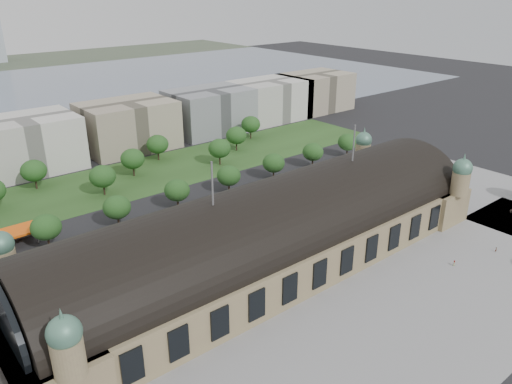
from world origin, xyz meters
TOP-DOWN VIEW (x-y plane):
  - ground at (0.00, 0.00)m, footprint 900.00×900.00m
  - station at (0.00, 0.00)m, footprint 150.00×48.40m
  - plaza_south at (10.00, -44.00)m, footprint 190.00×48.00m
  - plaza_east at (103.00, 0.00)m, footprint 56.00×100.00m
  - road_slab at (-20.00, 38.00)m, footprint 260.00×26.00m
  - grass_belt at (-15.00, 93.00)m, footprint 300.00×45.00m
  - petrol_station at (-53.91, 65.28)m, footprint 14.00×13.00m
  - lake at (0.00, 298.00)m, footprint 700.00×320.00m
  - office_3 at (-30.00, 133.00)m, footprint 45.00×32.00m
  - office_4 at (20.00, 133.00)m, footprint 45.00×32.00m
  - office_5 at (70.00, 133.00)m, footprint 45.00×32.00m
  - office_6 at (115.00, 133.00)m, footprint 45.00×32.00m
  - office_7 at (155.00, 133.00)m, footprint 45.00×32.00m
  - tree_row_3 at (-48.00, 53.00)m, footprint 9.60×9.60m
  - tree_row_4 at (-24.00, 53.00)m, footprint 9.60×9.60m
  - tree_row_5 at (0.00, 53.00)m, footprint 9.60×9.60m
  - tree_row_6 at (24.00, 53.00)m, footprint 9.60×9.60m
  - tree_row_7 at (48.00, 53.00)m, footprint 9.60×9.60m
  - tree_row_8 at (72.00, 53.00)m, footprint 9.60×9.60m
  - tree_row_9 at (96.00, 53.00)m, footprint 9.60×9.60m
  - tree_belt_5 at (-35.00, 107.00)m, footprint 10.40×10.40m
  - tree_belt_6 at (-16.00, 83.00)m, footprint 10.40×10.40m
  - tree_belt_7 at (3.00, 95.00)m, footprint 10.40×10.40m
  - tree_belt_8 at (22.00, 107.00)m, footprint 10.40×10.40m
  - tree_belt_9 at (41.00, 83.00)m, footprint 10.40×10.40m
  - tree_belt_10 at (60.00, 95.00)m, footprint 10.40×10.40m
  - tree_belt_11 at (79.00, 107.00)m, footprint 10.40×10.40m
  - traffic_car_2 at (-57.07, 32.62)m, footprint 5.80×2.73m
  - traffic_car_4 at (18.15, 32.26)m, footprint 4.70×2.05m
  - traffic_car_5 at (38.99, 47.00)m, footprint 4.69×2.04m
  - traffic_car_6 at (66.39, 38.73)m, footprint 5.32×2.83m
  - parked_car_1 at (-54.01, 25.00)m, footprint 5.72×4.59m
  - parked_car_2 at (-62.51, 21.00)m, footprint 5.93×4.32m
  - parked_car_3 at (-44.53, 22.25)m, footprint 4.89×3.86m
  - parked_car_4 at (-46.81, 21.15)m, footprint 4.12×3.21m
  - parked_car_5 at (-35.78, 22.60)m, footprint 5.75×4.22m
  - parked_car_6 at (-18.00, 21.00)m, footprint 5.65×4.39m
  - bus_west at (-1.53, 31.14)m, footprint 12.61×3.60m
  - bus_mid at (17.88, 32.00)m, footprint 12.50×3.00m
  - bus_east at (29.93, 31.15)m, footprint 13.60×3.34m
  - pedestrian_0 at (42.30, -35.79)m, footprint 0.92×0.57m
  - pedestrian_1 at (60.19, -39.74)m, footprint 0.73×0.71m
  - pedestrian_2 at (92.83, -28.99)m, footprint 0.71×0.98m

SIDE VIEW (x-z plane):
  - ground at x=0.00m, z-range 0.00..0.00m
  - plaza_south at x=10.00m, z-range -0.06..0.06m
  - plaza_east at x=103.00m, z-range -0.06..0.06m
  - road_slab at x=-20.00m, z-range -0.05..0.05m
  - grass_belt at x=-15.00m, z-range -0.05..0.05m
  - lake at x=0.00m, z-range -0.04..0.04m
  - parked_car_4 at x=-46.81m, z-range 0.00..1.31m
  - traffic_car_6 at x=66.39m, z-range 0.00..1.42m
  - parked_car_1 at x=-54.01m, z-range 0.00..1.45m
  - parked_car_5 at x=-35.78m, z-range 0.00..1.45m
  - traffic_car_5 at x=38.99m, z-range 0.00..1.50m
  - parked_car_6 at x=-18.00m, z-range 0.00..1.53m
  - parked_car_3 at x=-44.53m, z-range 0.00..1.56m
  - traffic_car_4 at x=18.15m, z-range 0.00..1.58m
  - parked_car_2 at x=-62.51m, z-range 0.00..1.59m
  - traffic_car_2 at x=-57.07m, z-range 0.00..1.60m
  - pedestrian_1 at x=60.19m, z-range 0.00..1.69m
  - pedestrian_0 at x=42.30m, z-range 0.00..1.82m
  - pedestrian_2 at x=92.83m, z-range 0.00..1.82m
  - bus_west at x=-1.53m, z-range 0.00..3.47m
  - bus_mid at x=17.88m, z-range 0.00..3.48m
  - bus_east at x=29.93m, z-range 0.00..3.78m
  - petrol_station at x=-53.91m, z-range 0.42..5.47m
  - tree_row_3 at x=-48.00m, z-range 1.67..13.19m
  - tree_row_4 at x=-24.00m, z-range 1.67..13.19m
  - tree_row_5 at x=0.00m, z-range 1.67..13.19m
  - tree_row_6 at x=24.00m, z-range 1.67..13.19m
  - tree_row_7 at x=48.00m, z-range 1.67..13.19m
  - tree_row_8 at x=72.00m, z-range 1.67..13.19m
  - tree_row_9 at x=96.00m, z-range 1.67..13.19m
  - tree_belt_5 at x=-35.00m, z-range 1.81..14.29m
  - tree_belt_6 at x=-16.00m, z-range 1.81..14.29m
  - tree_belt_7 at x=3.00m, z-range 1.81..14.29m
  - tree_belt_8 at x=22.00m, z-range 1.81..14.29m
  - tree_belt_9 at x=41.00m, z-range 1.81..14.29m
  - tree_belt_10 at x=60.00m, z-range 1.81..14.29m
  - tree_belt_11 at x=79.00m, z-range 1.81..14.29m
  - station at x=0.00m, z-range -11.87..32.43m
  - office_3 at x=-30.00m, z-range 0.00..24.00m
  - office_4 at x=20.00m, z-range 0.00..24.00m
  - office_5 at x=70.00m, z-range 0.00..24.00m
  - office_6 at x=115.00m, z-range 0.00..24.00m
  - office_7 at x=155.00m, z-range 0.00..24.00m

